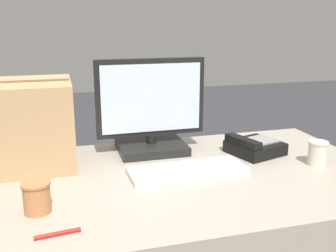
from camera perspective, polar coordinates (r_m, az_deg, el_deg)
name	(u,v)px	position (r m, az deg, el deg)	size (l,w,h in m)	color
monitor	(151,115)	(1.70, -2.49, 1.63)	(0.47, 0.25, 0.41)	black
keyboard	(188,171)	(1.49, 2.87, -6.47)	(0.45, 0.18, 0.03)	silver
desk_phone	(254,147)	(1.74, 12.37, -2.96)	(0.25, 0.24, 0.08)	black
paper_cup_left	(37,197)	(1.26, -18.51, -9.79)	(0.09, 0.09, 0.10)	#BC7547
paper_cup_right	(318,153)	(1.67, 20.88, -3.70)	(0.08, 0.08, 0.10)	beige
cardboard_box	(23,124)	(1.63, -20.24, 0.24)	(0.38, 0.35, 0.34)	tan
pen_marker	(58,234)	(1.14, -15.72, -14.81)	(0.12, 0.03, 0.01)	red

